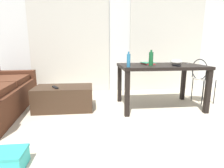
# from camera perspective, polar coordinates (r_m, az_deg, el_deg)

# --- Properties ---
(ground_plane) EXTENTS (7.43, 7.43, 0.00)m
(ground_plane) POSITION_cam_1_polar(r_m,az_deg,el_deg) (2.63, 8.42, -11.80)
(ground_plane) COLOR beige
(wall_back) EXTENTS (5.99, 0.10, 2.50)m
(wall_back) POSITION_cam_1_polar(r_m,az_deg,el_deg) (4.33, 2.32, 14.47)
(wall_back) COLOR silver
(wall_back) RESTS_ON ground
(curtains) EXTENTS (4.09, 0.03, 2.16)m
(curtains) POSITION_cam_1_polar(r_m,az_deg,el_deg) (4.24, 2.47, 12.24)
(curtains) COLOR beige
(curtains) RESTS_ON ground
(coffee_table) EXTENTS (0.96, 0.54, 0.40)m
(coffee_table) POSITION_cam_1_polar(r_m,az_deg,el_deg) (3.12, -15.35, -4.39)
(coffee_table) COLOR #382619
(coffee_table) RESTS_ON ground
(craft_table) EXTENTS (1.41, 0.88, 0.76)m
(craft_table) POSITION_cam_1_polar(r_m,az_deg,el_deg) (3.16, 15.43, 4.37)
(craft_table) COLOR black
(craft_table) RESTS_ON ground
(wire_chair) EXTENTS (0.39, 0.41, 0.84)m
(wire_chair) POSITION_cam_1_polar(r_m,az_deg,el_deg) (3.72, 27.25, 2.47)
(wire_chair) COLOR silver
(wire_chair) RESTS_ON ground
(bottle_near) EXTENTS (0.06, 0.06, 0.23)m
(bottle_near) POSITION_cam_1_polar(r_m,az_deg,el_deg) (2.67, 5.41, 7.69)
(bottle_near) COLOR teal
(bottle_near) RESTS_ON craft_table
(bottle_far) EXTENTS (0.07, 0.07, 0.25)m
(bottle_far) POSITION_cam_1_polar(r_m,az_deg,el_deg) (2.98, 12.59, 8.10)
(bottle_far) COLOR #195B2D
(bottle_far) RESTS_ON craft_table
(bowl) EXTENTS (0.20, 0.20, 0.09)m
(bowl) POSITION_cam_1_polar(r_m,az_deg,el_deg) (3.23, 20.23, 6.75)
(bowl) COLOR beige
(bowl) RESTS_ON craft_table
(book_stack) EXTENTS (0.25, 0.30, 0.03)m
(book_stack) POSITION_cam_1_polar(r_m,az_deg,el_deg) (3.20, 11.64, 6.66)
(book_stack) COLOR red
(book_stack) RESTS_ON craft_table
(tv_remote_on_table) EXTENTS (0.08, 0.15, 0.02)m
(tv_remote_on_table) POSITION_cam_1_polar(r_m,az_deg,el_deg) (2.96, 20.25, 5.65)
(tv_remote_on_table) COLOR black
(tv_remote_on_table) RESTS_ON craft_table
(scissors) EXTENTS (0.10, 0.08, 0.00)m
(scissors) POSITION_cam_1_polar(r_m,az_deg,el_deg) (3.49, 23.08, 6.12)
(scissors) COLOR #9EA0A5
(scissors) RESTS_ON craft_table
(tv_remote_primary) EXTENTS (0.13, 0.19, 0.02)m
(tv_remote_primary) POSITION_cam_1_polar(r_m,az_deg,el_deg) (3.01, -18.03, -1.02)
(tv_remote_primary) COLOR black
(tv_remote_primary) RESTS_ON coffee_table
(shoebox) EXTENTS (0.34, 0.24, 0.16)m
(shoebox) POSITION_cam_1_polar(r_m,az_deg,el_deg) (1.91, -31.49, -20.38)
(shoebox) COLOR #33B2AD
(shoebox) RESTS_ON ground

